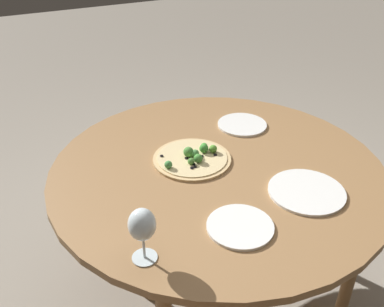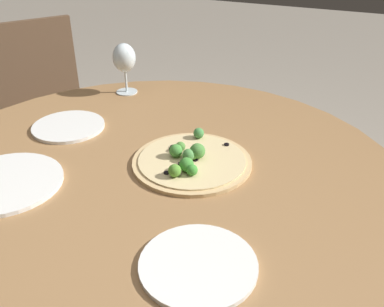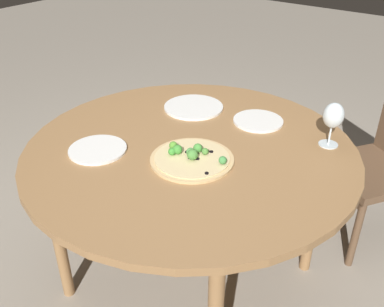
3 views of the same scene
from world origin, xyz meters
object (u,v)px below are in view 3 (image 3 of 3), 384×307
at_px(plate_near, 258,121).
at_px(plate_side, 194,107).
at_px(plate_far, 98,149).
at_px(wine_glass, 333,117).
at_px(pizza, 192,158).

relative_size(plate_near, plate_side, 0.79).
xyz_separation_m(plate_far, plate_side, (-0.06, -0.53, 0.00)).
xyz_separation_m(wine_glass, plate_near, (0.32, -0.01, -0.12)).
height_order(plate_far, plate_side, same).
xyz_separation_m(plate_near, plate_far, (0.37, 0.58, 0.00)).
bearing_deg(plate_near, plate_side, 9.97).
bearing_deg(plate_near, plate_far, 57.68).
bearing_deg(plate_far, plate_near, -122.32).
bearing_deg(pizza, plate_far, 26.04).
distance_m(wine_glass, plate_side, 0.64).
bearing_deg(pizza, wine_glass, -130.93).
distance_m(plate_far, plate_side, 0.53).
bearing_deg(plate_near, wine_glass, 178.23).
bearing_deg(plate_side, plate_near, -170.03).
bearing_deg(plate_far, plate_side, -96.67).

